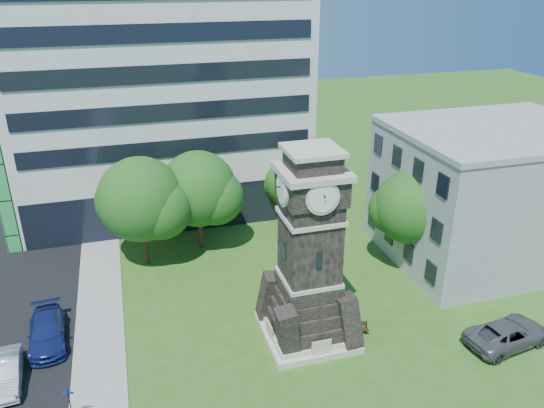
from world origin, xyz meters
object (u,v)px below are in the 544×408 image
object	(u,v)px
car_east_lot	(508,334)
street_sign	(70,404)
park_bench	(354,327)
clock_tower	(309,261)
car_street_mid	(6,373)
car_street_north	(47,332)

from	to	relation	value
car_east_lot	street_sign	distance (m)	25.07
street_sign	car_east_lot	bearing A→B (deg)	11.32
car_east_lot	park_bench	world-z (taller)	car_east_lot
street_sign	park_bench	bearing A→B (deg)	22.66
clock_tower	car_east_lot	distance (m)	12.97
car_street_mid	car_street_north	distance (m)	3.65
car_street_north	car_east_lot	bearing A→B (deg)	-20.65
car_street_north	car_east_lot	xyz separation A→B (m)	(26.86, -8.02, 0.01)
park_bench	street_sign	xyz separation A→B (m)	(-16.56, -2.82, 0.93)
car_street_north	street_sign	world-z (taller)	street_sign
car_street_north	clock_tower	bearing A→B (deg)	-17.59
clock_tower	park_bench	world-z (taller)	clock_tower
car_street_mid	car_street_north	size ratio (longest dim) A/B	0.83
clock_tower	car_street_north	bearing A→B (deg)	166.43
car_street_north	street_sign	distance (m)	7.53
car_street_north	park_bench	size ratio (longest dim) A/B	3.06
clock_tower	car_street_mid	xyz separation A→B (m)	(-17.32, 0.58, -4.57)
park_bench	car_street_mid	bearing A→B (deg)	-159.61
car_east_lot	park_bench	xyz separation A→B (m)	(-8.49, 3.55, -0.30)
car_street_north	street_sign	bearing A→B (deg)	-80.07
car_street_mid	street_sign	size ratio (longest dim) A/B	1.93
clock_tower	park_bench	bearing A→B (deg)	-14.18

